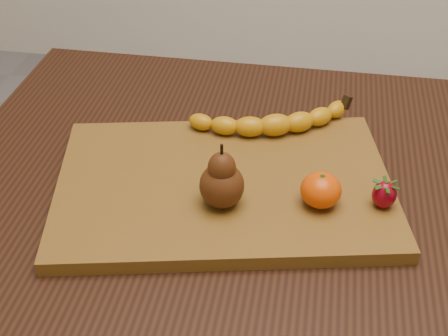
% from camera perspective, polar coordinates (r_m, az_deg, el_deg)
% --- Properties ---
extents(table, '(1.00, 0.70, 0.76)m').
position_cam_1_polar(table, '(0.94, 6.09, -6.27)').
color(table, black).
rests_on(table, ground).
extents(cutting_board, '(0.50, 0.39, 0.02)m').
position_cam_1_polar(cutting_board, '(0.85, -0.00, -1.62)').
color(cutting_board, brown).
rests_on(cutting_board, table).
extents(banana, '(0.22, 0.12, 0.03)m').
position_cam_1_polar(banana, '(0.93, 4.71, 3.94)').
color(banana, '#C98A09').
rests_on(banana, cutting_board).
extents(pear, '(0.07, 0.07, 0.09)m').
position_cam_1_polar(pear, '(0.78, -0.20, -0.67)').
color(pear, '#49230B').
rests_on(pear, cutting_board).
extents(mandarin, '(0.05, 0.05, 0.04)m').
position_cam_1_polar(mandarin, '(0.80, 8.85, -2.01)').
color(mandarin, '#DA4402').
rests_on(mandarin, cutting_board).
extents(strawberry, '(0.04, 0.04, 0.04)m').
position_cam_1_polar(strawberry, '(0.81, 14.46, -2.28)').
color(strawberry, maroon).
rests_on(strawberry, cutting_board).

